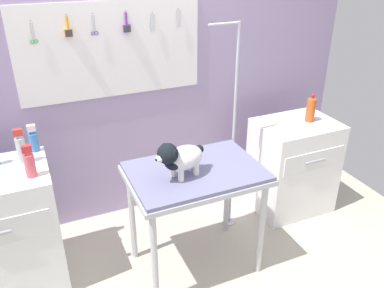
{
  "coord_description": "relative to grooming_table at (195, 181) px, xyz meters",
  "views": [
    {
      "loc": [
        -0.84,
        -1.81,
        2.24
      ],
      "look_at": [
        0.08,
        0.29,
        1.07
      ],
      "focal_mm": 37.3,
      "sensor_mm": 36.0,
      "label": 1
    }
  ],
  "objects": [
    {
      "name": "rear_wall_panel",
      "position": [
        -0.13,
        0.94,
        0.41
      ],
      "size": [
        4.0,
        0.11,
        2.3
      ],
      "color": "#9D8AB2",
      "rests_on": "ground"
    },
    {
      "name": "grooming_table",
      "position": [
        0.0,
        0.0,
        0.0
      ],
      "size": [
        0.93,
        0.64,
        0.85
      ],
      "color": "#B7B7BC",
      "rests_on": "ground"
    },
    {
      "name": "grooming_arm",
      "position": [
        0.48,
        0.34,
        0.06
      ],
      "size": [
        0.3,
        0.11,
        1.75
      ],
      "color": "#B7B7BC",
      "rests_on": "ground"
    },
    {
      "name": "dog",
      "position": [
        -0.14,
        -0.05,
        0.24
      ],
      "size": [
        0.37,
        0.24,
        0.28
      ],
      "color": "white",
      "rests_on": "grooming_table"
    },
    {
      "name": "cabinet_right",
      "position": [
        1.12,
        0.35,
        -0.33
      ],
      "size": [
        0.68,
        0.54,
        0.86
      ],
      "color": "white",
      "rests_on": "ground"
    },
    {
      "name": "spray_bottle_tall",
      "position": [
        -1.03,
        0.23,
        0.26
      ],
      "size": [
        0.07,
        0.07,
        0.22
      ],
      "color": "#D8535F",
      "rests_on": "counter_left"
    },
    {
      "name": "shampoo_bottle",
      "position": [
        -1.07,
        0.44,
        0.27
      ],
      "size": [
        0.06,
        0.06,
        0.25
      ],
      "color": "#ADB6BC",
      "rests_on": "counter_left"
    },
    {
      "name": "pump_bottle_white",
      "position": [
        -0.98,
        0.59,
        0.25
      ],
      "size": [
        0.06,
        0.06,
        0.2
      ],
      "color": "#3A76B7",
      "rests_on": "counter_left"
    },
    {
      "name": "soda_bottle",
      "position": [
        1.23,
        0.34,
        0.21
      ],
      "size": [
        0.08,
        0.08,
        0.24
      ],
      "color": "#BA4F1F",
      "rests_on": "cabinet_right"
    }
  ]
}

